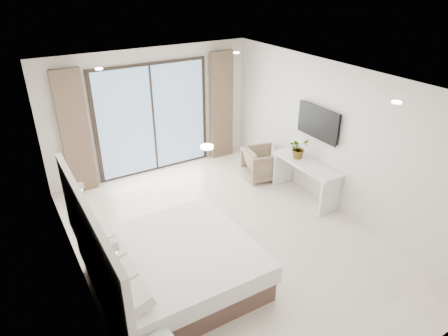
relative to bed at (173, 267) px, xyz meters
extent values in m
plane|color=beige|center=(1.21, 0.55, -0.32)|extent=(6.20, 6.20, 0.00)
cube|color=silver|center=(1.21, 3.65, 1.03)|extent=(4.60, 0.02, 2.70)
cube|color=silver|center=(1.21, -2.55, 1.03)|extent=(4.60, 0.02, 2.70)
cube|color=silver|center=(-1.09, 0.55, 1.03)|extent=(0.02, 6.20, 2.70)
cube|color=silver|center=(3.51, 0.55, 1.03)|extent=(0.02, 6.20, 2.70)
cube|color=white|center=(1.21, 0.55, 2.38)|extent=(4.60, 6.20, 0.02)
cube|color=white|center=(-1.04, 0.00, 0.83)|extent=(0.08, 3.00, 1.20)
cube|color=black|center=(3.46, 0.94, 1.23)|extent=(0.06, 1.00, 0.58)
cube|color=black|center=(3.42, 0.94, 1.23)|extent=(0.02, 1.04, 0.62)
cube|color=black|center=(1.21, 3.62, 0.88)|extent=(2.56, 0.04, 2.42)
cube|color=#7FA1CB|center=(1.21, 3.59, 0.88)|extent=(2.40, 0.01, 2.30)
cube|color=#756246|center=(-0.44, 3.51, 0.93)|extent=(0.55, 0.14, 2.50)
cube|color=#756246|center=(2.86, 3.51, 0.93)|extent=(0.55, 0.14, 2.50)
cylinder|color=white|center=(-0.09, -1.25, 2.36)|extent=(0.12, 0.12, 0.02)
cylinder|color=white|center=(2.51, -1.25, 2.36)|extent=(0.12, 0.12, 0.02)
cylinder|color=white|center=(-0.09, 2.35, 2.36)|extent=(0.12, 0.12, 0.02)
cylinder|color=white|center=(2.51, 2.35, 2.36)|extent=(0.12, 0.12, 0.02)
cube|color=brown|center=(0.02, 0.00, -0.15)|extent=(2.11, 2.00, 0.34)
cube|color=white|center=(0.02, 0.00, 0.15)|extent=(2.19, 2.09, 0.27)
cube|color=white|center=(-0.74, -0.68, 0.36)|extent=(0.28, 0.42, 0.14)
cube|color=white|center=(-0.74, -0.23, 0.36)|extent=(0.28, 0.42, 0.14)
cube|color=white|center=(-0.74, 0.23, 0.36)|extent=(0.28, 0.42, 0.14)
cube|color=white|center=(-0.74, 0.68, 0.36)|extent=(0.28, 0.42, 0.14)
cube|color=silver|center=(3.25, 0.94, 0.42)|extent=(0.48, 1.53, 0.06)
cube|color=silver|center=(3.25, 0.26, 0.03)|extent=(0.46, 0.06, 0.71)
cube|color=silver|center=(3.25, 1.63, 0.03)|extent=(0.46, 0.06, 0.71)
imported|color=#33662D|center=(3.25, 1.20, 0.61)|extent=(0.38, 0.42, 0.32)
imported|color=#8E835D|center=(3.02, 2.04, 0.05)|extent=(0.81, 0.85, 0.74)
camera|label=1|loc=(-1.65, -4.17, 3.81)|focal=32.00mm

